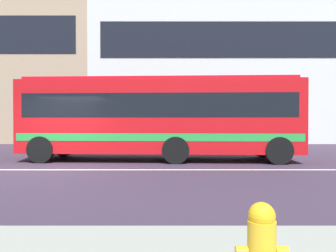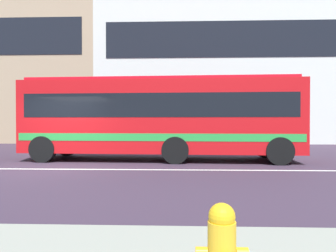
# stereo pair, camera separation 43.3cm
# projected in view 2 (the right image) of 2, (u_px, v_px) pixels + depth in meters

# --- Properties ---
(ground_plane) EXTENTS (160.00, 160.00, 0.00)m
(ground_plane) POSITION_uv_depth(u_px,v_px,m) (46.00, 169.00, 10.07)
(ground_plane) COLOR #3A2A3B
(lane_centre_line) EXTENTS (60.00, 0.16, 0.01)m
(lane_centre_line) POSITION_uv_depth(u_px,v_px,m) (46.00, 169.00, 10.07)
(lane_centre_line) COLOR silver
(lane_centre_line) RESTS_ON ground_plane
(apartment_block_left) EXTENTS (19.38, 11.44, 12.89)m
(apartment_block_left) POSITION_uv_depth(u_px,v_px,m) (3.00, 66.00, 27.34)
(apartment_block_left) COLOR tan
(apartment_block_left) RESTS_ON ground_plane
(apartment_block_right) EXTENTS (22.48, 11.44, 12.31)m
(apartment_block_right) POSITION_uv_depth(u_px,v_px,m) (241.00, 68.00, 26.57)
(apartment_block_right) COLOR silver
(apartment_block_right) RESTS_ON ground_plane
(transit_bus) EXTENTS (10.89, 3.01, 3.25)m
(transit_bus) POSITION_uv_depth(u_px,v_px,m) (161.00, 116.00, 12.50)
(transit_bus) COLOR red
(transit_bus) RESTS_ON ground_plane
(fire_hydrant) EXTENTS (0.44, 0.39, 0.73)m
(fire_hydrant) POSITION_uv_depth(u_px,v_px,m) (222.00, 251.00, 2.56)
(fire_hydrant) COLOR #F5AD1E
(fire_hydrant) RESTS_ON sidewalk_near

